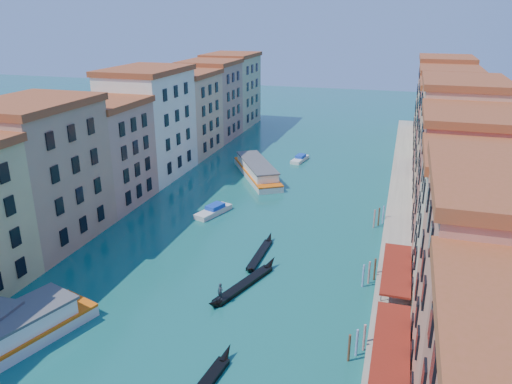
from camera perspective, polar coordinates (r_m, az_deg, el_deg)
left_bank_palazzos at (r=94.55m, az=-13.90°, el=6.44°), size 12.80×128.40×21.00m
right_bank_palazzos at (r=82.64m, az=22.20°, el=3.64°), size 12.80×128.40×21.00m
quay at (r=85.04m, az=16.05°, el=-1.79°), size 4.00×140.00×1.00m
restaurant_awnings at (r=46.69m, az=15.13°, el=-17.55°), size 3.20×44.55×3.12m
mooring_poles_right at (r=52.42m, az=11.76°, el=-14.88°), size 1.44×54.24×3.20m
vaporetto_far at (r=98.44m, az=0.11°, el=2.53°), size 14.69×20.05×3.06m
gondola_fore at (r=60.26m, az=-1.41°, el=-10.37°), size 5.39×13.15×2.71m
gondola_far at (r=67.38m, az=0.49°, el=-7.00°), size 1.15×11.62×1.65m
motorboat_mid at (r=80.93m, az=-4.86°, el=-2.11°), size 4.37×7.46×1.47m
motorboat_far at (r=109.67m, az=5.05°, el=3.81°), size 2.99×6.55×1.31m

